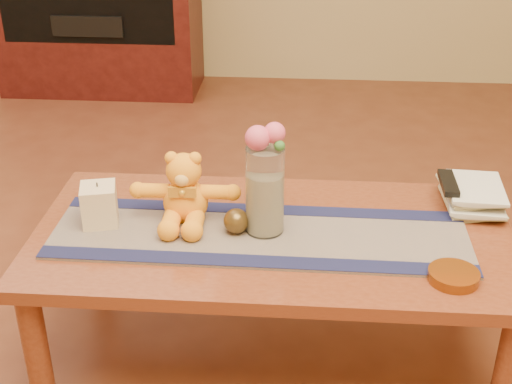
# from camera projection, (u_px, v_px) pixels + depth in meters

# --- Properties ---
(floor) EXTENTS (5.50, 5.50, 0.00)m
(floor) POSITION_uv_depth(u_px,v_px,m) (271.00, 352.00, 2.26)
(floor) COLOR #5F2C1B
(floor) RESTS_ON ground
(coffee_table_top) EXTENTS (1.40, 0.70, 0.04)m
(coffee_table_top) POSITION_uv_depth(u_px,v_px,m) (273.00, 238.00, 2.06)
(coffee_table_top) COLOR #5F2816
(coffee_table_top) RESTS_ON floor
(table_leg_fl) EXTENTS (0.07, 0.07, 0.41)m
(table_leg_fl) POSITION_uv_depth(u_px,v_px,m) (37.00, 352.00, 1.95)
(table_leg_fl) COLOR #5F2816
(table_leg_fl) RESTS_ON floor
(table_leg_fr) EXTENTS (0.07, 0.07, 0.41)m
(table_leg_fr) POSITION_uv_depth(u_px,v_px,m) (506.00, 376.00, 1.87)
(table_leg_fr) COLOR #5F2816
(table_leg_fr) RESTS_ON floor
(table_leg_bl) EXTENTS (0.07, 0.07, 0.41)m
(table_leg_bl) POSITION_uv_depth(u_px,v_px,m) (94.00, 243.00, 2.47)
(table_leg_bl) COLOR #5F2816
(table_leg_bl) RESTS_ON floor
(table_leg_br) EXTENTS (0.07, 0.07, 0.41)m
(table_leg_br) POSITION_uv_depth(u_px,v_px,m) (465.00, 257.00, 2.38)
(table_leg_br) COLOR #5F2816
(table_leg_br) RESTS_ON floor
(persian_runner) EXTENTS (1.20, 0.36, 0.01)m
(persian_runner) POSITION_uv_depth(u_px,v_px,m) (260.00, 235.00, 2.03)
(persian_runner) COLOR #171842
(persian_runner) RESTS_ON coffee_table_top
(runner_border_near) EXTENTS (1.20, 0.07, 0.00)m
(runner_border_near) POSITION_uv_depth(u_px,v_px,m) (255.00, 261.00, 1.90)
(runner_border_near) COLOR #161942
(runner_border_near) RESTS_ON persian_runner
(runner_border_far) EXTENTS (1.20, 0.07, 0.00)m
(runner_border_far) POSITION_uv_depth(u_px,v_px,m) (263.00, 209.00, 2.16)
(runner_border_far) COLOR #161942
(runner_border_far) RESTS_ON persian_runner
(teddy_bear) EXTENTS (0.31, 0.26, 0.21)m
(teddy_bear) POSITION_uv_depth(u_px,v_px,m) (185.00, 188.00, 2.06)
(teddy_bear) COLOR orange
(teddy_bear) RESTS_ON persian_runner
(pillar_candle) EXTENTS (0.12, 0.12, 0.12)m
(pillar_candle) POSITION_uv_depth(u_px,v_px,m) (99.00, 205.00, 2.06)
(pillar_candle) COLOR beige
(pillar_candle) RESTS_ON persian_runner
(candle_wick) EXTENTS (0.00, 0.00, 0.01)m
(candle_wick) POSITION_uv_depth(u_px,v_px,m) (97.00, 185.00, 2.03)
(candle_wick) COLOR black
(candle_wick) RESTS_ON pillar_candle
(glass_vase) EXTENTS (0.11, 0.11, 0.26)m
(glass_vase) POSITION_uv_depth(u_px,v_px,m) (265.00, 190.00, 1.99)
(glass_vase) COLOR silver
(glass_vase) RESTS_ON persian_runner
(potpourri_fill) EXTENTS (0.09, 0.09, 0.18)m
(potpourri_fill) POSITION_uv_depth(u_px,v_px,m) (265.00, 203.00, 2.01)
(potpourri_fill) COLOR beige
(potpourri_fill) RESTS_ON glass_vase
(rose_left) EXTENTS (0.07, 0.07, 0.07)m
(rose_left) POSITION_uv_depth(u_px,v_px,m) (258.00, 138.00, 1.90)
(rose_left) COLOR #D94C73
(rose_left) RESTS_ON glass_vase
(rose_right) EXTENTS (0.06, 0.06, 0.06)m
(rose_right) POSITION_uv_depth(u_px,v_px,m) (275.00, 133.00, 1.91)
(rose_right) COLOR #D94C73
(rose_right) RESTS_ON glass_vase
(blue_flower_back) EXTENTS (0.04, 0.04, 0.04)m
(blue_flower_back) POSITION_uv_depth(u_px,v_px,m) (270.00, 134.00, 1.95)
(blue_flower_back) COLOR #455797
(blue_flower_back) RESTS_ON glass_vase
(blue_flower_side) EXTENTS (0.04, 0.04, 0.04)m
(blue_flower_side) POSITION_uv_depth(u_px,v_px,m) (255.00, 139.00, 1.94)
(blue_flower_side) COLOR #455797
(blue_flower_side) RESTS_ON glass_vase
(leaf_sprig) EXTENTS (0.03, 0.03, 0.03)m
(leaf_sprig) POSITION_uv_depth(u_px,v_px,m) (280.00, 146.00, 1.90)
(leaf_sprig) COLOR #33662D
(leaf_sprig) RESTS_ON glass_vase
(bronze_ball) EXTENTS (0.09, 0.09, 0.07)m
(bronze_ball) POSITION_uv_depth(u_px,v_px,m) (236.00, 221.00, 2.02)
(bronze_ball) COLOR #523B1B
(bronze_ball) RESTS_ON persian_runner
(book_bottom) EXTENTS (0.17, 0.23, 0.02)m
(book_bottom) POSITION_uv_depth(u_px,v_px,m) (445.00, 203.00, 2.19)
(book_bottom) COLOR beige
(book_bottom) RESTS_ON coffee_table_top
(book_lower) EXTENTS (0.19, 0.24, 0.02)m
(book_lower) POSITION_uv_depth(u_px,v_px,m) (447.00, 198.00, 2.18)
(book_lower) COLOR beige
(book_lower) RESTS_ON book_bottom
(book_upper) EXTENTS (0.19, 0.24, 0.02)m
(book_upper) POSITION_uv_depth(u_px,v_px,m) (444.00, 192.00, 2.18)
(book_upper) COLOR beige
(book_upper) RESTS_ON book_lower
(book_top) EXTENTS (0.18, 0.23, 0.02)m
(book_top) POSITION_uv_depth(u_px,v_px,m) (449.00, 187.00, 2.16)
(book_top) COLOR beige
(book_top) RESTS_ON book_upper
(tv_remote) EXTENTS (0.05, 0.16, 0.02)m
(tv_remote) POSITION_uv_depth(u_px,v_px,m) (448.00, 183.00, 2.15)
(tv_remote) COLOR black
(tv_remote) RESTS_ON book_top
(amber_dish) EXTENTS (0.17, 0.17, 0.03)m
(amber_dish) POSITION_uv_depth(u_px,v_px,m) (454.00, 276.00, 1.83)
(amber_dish) COLOR #BF5914
(amber_dish) RESTS_ON coffee_table_top
(media_cabinet) EXTENTS (1.20, 0.50, 1.10)m
(media_cabinet) POSITION_uv_depth(u_px,v_px,m) (98.00, 1.00, 4.28)
(media_cabinet) COLOR #330C0B
(media_cabinet) RESTS_ON floor
(stereo_lower) EXTENTS (0.42, 0.28, 0.12)m
(stereo_lower) POSITION_uv_depth(u_px,v_px,m) (93.00, 21.00, 4.20)
(stereo_lower) COLOR black
(stereo_lower) RESTS_ON media_cabinet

